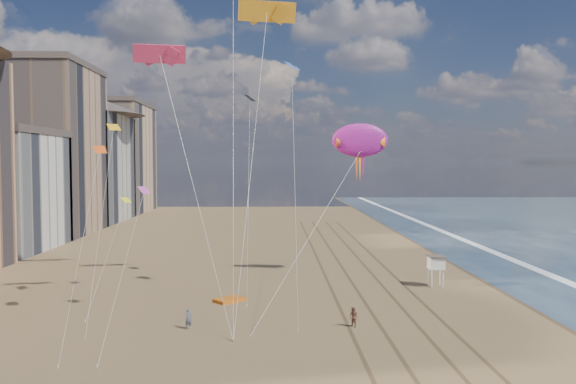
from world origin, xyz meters
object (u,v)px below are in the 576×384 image
object	(u,v)px
kite_flyer_b	(354,317)
kite_flyer_a	(189,319)
lifeguard_stand	(436,263)
show_kite	(360,141)
grounded_kite	(230,300)

from	to	relation	value
kite_flyer_b	kite_flyer_a	bearing A→B (deg)	-132.79
lifeguard_stand	show_kite	bearing A→B (deg)	149.58
lifeguard_stand	show_kite	size ratio (longest dim) A/B	0.12
lifeguard_stand	kite_flyer_a	distance (m)	25.95
show_kite	kite_flyer_b	distance (m)	22.35
lifeguard_stand	kite_flyer_b	world-z (taller)	lifeguard_stand
grounded_kite	kite_flyer_a	size ratio (longest dim) A/B	1.71
show_kite	kite_flyer_b	bearing A→B (deg)	-100.03
show_kite	lifeguard_stand	bearing A→B (deg)	-30.42
lifeguard_stand	kite_flyer_b	xyz separation A→B (m)	(-10.01, -13.34, -1.60)
grounded_kite	kite_flyer_b	world-z (taller)	kite_flyer_b
lifeguard_stand	kite_flyer_a	bearing A→B (deg)	-148.77
show_kite	kite_flyer_a	bearing A→B (deg)	-131.00
grounded_kite	show_kite	world-z (taller)	show_kite
lifeguard_stand	kite_flyer_b	bearing A→B (deg)	-126.90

